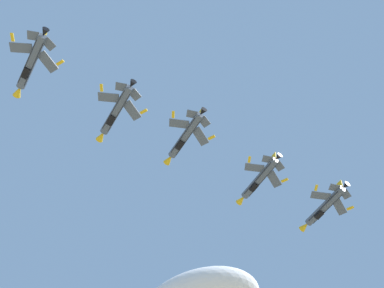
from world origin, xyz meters
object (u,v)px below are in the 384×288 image
fighter_jet_lead (31,63)px  fighter_jet_right_outer (324,207)px  fighter_jet_right_wing (185,137)px  fighter_jet_left_outer (259,179)px  fighter_jet_left_wing (116,111)px

fighter_jet_lead → fighter_jet_right_outer: (28.59, 62.63, -2.29)m
fighter_jet_right_wing → fighter_jet_left_outer: size_ratio=1.00×
fighter_jet_left_wing → fighter_jet_right_outer: (22.57, 45.30, -2.37)m
fighter_jet_left_wing → fighter_jet_right_outer: 50.67m
fighter_jet_left_outer → fighter_jet_right_outer: bearing=-10.6°
fighter_jet_lead → fighter_jet_left_outer: size_ratio=1.00×
fighter_jet_right_wing → fighter_jet_right_outer: 35.31m
fighter_jet_right_wing → fighter_jet_right_outer: fighter_jet_right_wing is taller
fighter_jet_left_wing → fighter_jet_left_outer: fighter_jet_left_outer is taller
fighter_jet_lead → fighter_jet_left_wing: 18.35m
fighter_jet_right_wing → fighter_jet_left_wing: bearing=176.8°
fighter_jet_left_outer → fighter_jet_lead: bearing=-178.6°
fighter_jet_left_wing → fighter_jet_left_outer: 35.14m
fighter_jet_lead → fighter_jet_left_outer: (19.88, 49.63, 0.82)m
fighter_jet_right_wing → fighter_jet_lead: bearing=-179.3°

